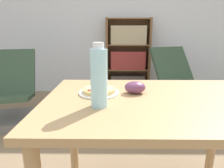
{
  "coord_description": "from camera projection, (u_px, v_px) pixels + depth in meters",
  "views": [
    {
      "loc": [
        -0.09,
        -1.02,
        1.11
      ],
      "look_at": [
        -0.1,
        0.05,
        0.82
      ],
      "focal_mm": 32.0,
      "sensor_mm": 36.0,
      "label": 1
    }
  ],
  "objects": [
    {
      "name": "wall_back",
      "position": [
        120.0,
        20.0,
        3.47
      ],
      "size": [
        8.0,
        0.05,
        2.6
      ],
      "color": "silver",
      "rests_on": "ground_plane"
    },
    {
      "name": "grape_bunch",
      "position": [
        135.0,
        87.0,
        1.14
      ],
      "size": [
        0.12,
        0.09,
        0.07
      ],
      "color": "#6B3856",
      "rests_on": "dining_table"
    },
    {
      "name": "lounge_chair_far",
      "position": [
        178.0,
        91.0,
        2.84
      ],
      "size": [
        0.77,
        0.91,
        0.88
      ],
      "rotation": [
        0.0,
        0.0,
        0.36
      ],
      "color": "slate",
      "rests_on": "ground_plane"
    },
    {
      "name": "bookshelf",
      "position": [
        128.0,
        59.0,
        3.5
      ],
      "size": [
        0.76,
        0.25,
        1.33
      ],
      "color": "brown",
      "rests_on": "ground_plane"
    },
    {
      "name": "lounge_chair_near",
      "position": [
        10.0,
        101.0,
        2.44
      ],
      "size": [
        0.71,
        0.87,
        0.88
      ],
      "rotation": [
        0.0,
        0.0,
        0.24
      ],
      "color": "slate",
      "rests_on": "ground_plane"
    },
    {
      "name": "drink_bottle",
      "position": [
        99.0,
        77.0,
        0.91
      ],
      "size": [
        0.08,
        0.08,
        0.3
      ],
      "color": "#A3DBEA",
      "rests_on": "dining_table"
    },
    {
      "name": "pizza_on_plate",
      "position": [
        99.0,
        91.0,
        1.13
      ],
      "size": [
        0.23,
        0.23,
        0.04
      ],
      "color": "white",
      "rests_on": "dining_table"
    },
    {
      "name": "dining_table",
      "position": [
        154.0,
        117.0,
        1.08
      ],
      "size": [
        1.17,
        0.82,
        0.76
      ],
      "color": "tan",
      "rests_on": "ground_plane"
    }
  ]
}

